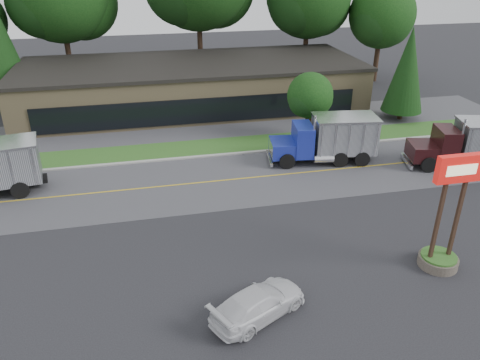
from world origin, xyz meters
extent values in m
plane|color=#2E2E33|center=(0.00, 0.00, 0.00)|extent=(140.00, 140.00, 0.00)
cube|color=slate|center=(0.00, 9.00, 0.00)|extent=(60.00, 8.00, 0.02)
cube|color=gold|center=(0.00, 9.00, 0.00)|extent=(60.00, 0.12, 0.01)
cube|color=#9E9E99|center=(0.00, 13.20, 0.00)|extent=(60.00, 0.30, 0.12)
cube|color=#275A1E|center=(0.00, 15.00, 0.00)|extent=(60.00, 3.40, 0.03)
cube|color=slate|center=(0.00, 20.00, 0.00)|extent=(60.00, 7.00, 0.02)
cube|color=tan|center=(2.00, 26.00, 2.00)|extent=(32.00, 12.00, 4.00)
cylinder|color=#6B6054|center=(10.50, -2.50, 0.25)|extent=(1.90, 1.90, 0.50)
cylinder|color=#275A1E|center=(10.50, -2.50, 0.55)|extent=(1.70, 1.70, 0.10)
cube|color=#332116|center=(10.00, -2.50, 2.60)|extent=(0.16, 0.16, 5.00)
cube|color=#332116|center=(11.00, -2.50, 2.60)|extent=(0.16, 0.16, 5.00)
cube|color=red|center=(10.50, -2.50, 5.30)|extent=(2.20, 0.35, 1.30)
cube|color=beige|center=(10.50, -2.69, 5.30)|extent=(1.50, 0.04, 0.50)
cube|color=beige|center=(10.50, -2.31, 5.30)|extent=(1.50, 0.04, 0.50)
cylinder|color=#382619|center=(-10.00, 34.00, 2.73)|extent=(0.56, 0.56, 5.47)
sphere|color=black|center=(-8.13, 35.25, 8.90)|extent=(7.50, 7.50, 7.50)
sphere|color=black|center=(-11.56, 33.06, 9.21)|extent=(6.87, 6.87, 6.87)
cylinder|color=#382619|center=(4.00, 34.00, 3.11)|extent=(0.56, 0.56, 6.21)
cylinder|color=#382619|center=(16.00, 33.00, 2.55)|extent=(0.56, 0.56, 5.09)
sphere|color=black|center=(17.75, 34.16, 8.29)|extent=(6.98, 6.98, 6.98)
sphere|color=black|center=(14.55, 32.13, 8.58)|extent=(6.40, 6.40, 6.40)
cylinder|color=#382619|center=(24.00, 31.00, 1.99)|extent=(0.56, 0.56, 3.98)
sphere|color=black|center=(24.00, 31.00, 7.40)|extent=(7.28, 7.28, 7.28)
sphere|color=black|center=(25.37, 31.91, 6.49)|extent=(5.46, 5.46, 5.46)
sphere|color=black|center=(22.86, 30.32, 6.71)|extent=(5.01, 5.01, 5.01)
cylinder|color=#382619|center=(-16.00, 30.00, 0.50)|extent=(0.44, 0.44, 1.00)
cylinder|color=#382619|center=(20.00, 18.00, 0.50)|extent=(0.44, 0.44, 1.00)
cone|color=black|center=(20.00, 18.00, 4.51)|extent=(3.61, 3.61, 7.38)
cylinder|color=#382619|center=(10.00, 15.00, 0.99)|extent=(0.56, 0.56, 1.98)
sphere|color=black|center=(10.00, 15.00, 3.68)|extent=(3.62, 3.62, 3.62)
sphere|color=black|center=(10.68, 15.45, 3.23)|extent=(2.72, 2.72, 2.72)
sphere|color=black|center=(9.43, 14.66, 3.34)|extent=(2.49, 2.49, 2.49)
cylinder|color=black|center=(-12.29, 11.46, 0.57)|extent=(1.14, 0.52, 1.10)
cylinder|color=black|center=(-11.94, 9.19, 0.57)|extent=(1.14, 0.52, 1.10)
cube|color=black|center=(9.79, 10.63, 0.57)|extent=(7.36, 2.01, 0.28)
cube|color=#1B2899|center=(6.65, 11.07, 1.12)|extent=(2.05, 2.52, 1.10)
cube|color=#1B2899|center=(8.06, 10.87, 1.72)|extent=(1.59, 2.55, 2.20)
cube|color=black|center=(7.52, 10.95, 2.12)|extent=(0.35, 2.09, 0.90)
cube|color=silver|center=(11.05, 10.45, 2.02)|extent=(4.66, 3.08, 2.50)
cube|color=silver|center=(11.05, 10.45, 3.32)|extent=(4.83, 3.25, 0.12)
cylinder|color=black|center=(6.97, 12.19, 0.57)|extent=(1.14, 0.50, 1.10)
cylinder|color=black|center=(6.65, 9.91, 0.57)|extent=(1.14, 0.50, 1.10)
cylinder|color=black|center=(11.52, 11.55, 0.57)|extent=(1.14, 0.50, 1.10)
cylinder|color=black|center=(11.20, 9.27, 0.57)|extent=(1.14, 0.50, 1.10)
cube|color=black|center=(19.45, 7.58, 0.57)|extent=(7.68, 2.83, 0.28)
cube|color=black|center=(16.21, 8.39, 1.12)|extent=(2.33, 2.68, 1.10)
cube|color=black|center=(17.67, 8.03, 1.72)|extent=(1.87, 2.65, 2.20)
cube|color=black|center=(17.10, 8.17, 2.12)|extent=(0.57, 2.05, 0.90)
cylinder|color=black|center=(16.65, 9.46, 0.57)|extent=(1.15, 0.61, 1.10)
cylinder|color=black|center=(16.10, 7.23, 0.57)|extent=(1.15, 0.61, 1.10)
imported|color=silver|center=(0.98, -3.97, 0.66)|extent=(4.86, 3.73, 1.31)
camera|label=1|loc=(-3.08, -18.78, 14.12)|focal=35.00mm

